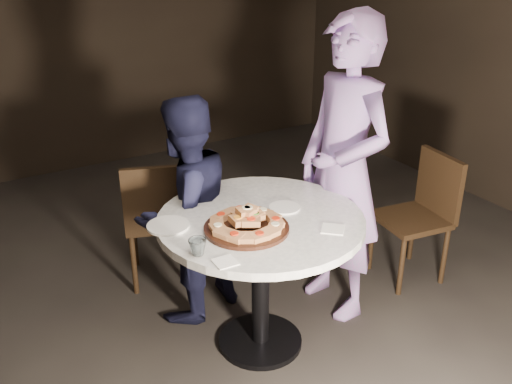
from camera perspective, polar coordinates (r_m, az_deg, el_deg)
floor at (r=3.45m, az=-0.94°, el=-16.37°), size 7.00×7.00×0.00m
table at (r=3.17m, az=0.47°, el=-5.08°), size 1.17×1.17×0.85m
serving_board at (r=2.96m, az=-0.96°, el=-3.63°), size 0.54×0.54×0.02m
focaccia_pile at (r=2.94m, az=-0.91°, el=-2.92°), size 0.40×0.39×0.11m
plate_left at (r=3.02m, az=-8.78°, el=-3.35°), size 0.28×0.28×0.01m
plate_right at (r=3.19m, az=2.86°, el=-1.56°), size 0.22×0.22×0.01m
water_glass at (r=2.74m, az=-5.86°, el=-5.48°), size 0.10×0.10×0.08m
napkin_near at (r=2.68m, az=-3.10°, el=-7.00°), size 0.11×0.11×0.01m
napkin_far at (r=2.99m, az=7.69°, el=-3.68°), size 0.16×0.16×0.01m
chair_far at (r=3.87m, az=-9.76°, el=-2.29°), size 0.56×0.58×0.93m
chair_right at (r=4.11m, az=16.36°, el=-1.57°), size 0.49×0.48×0.90m
diner_navy at (r=3.48m, az=-7.07°, el=-1.98°), size 0.83×0.73×1.43m
diner_teal at (r=3.48m, az=8.76°, el=2.08°), size 0.47×0.70×1.89m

